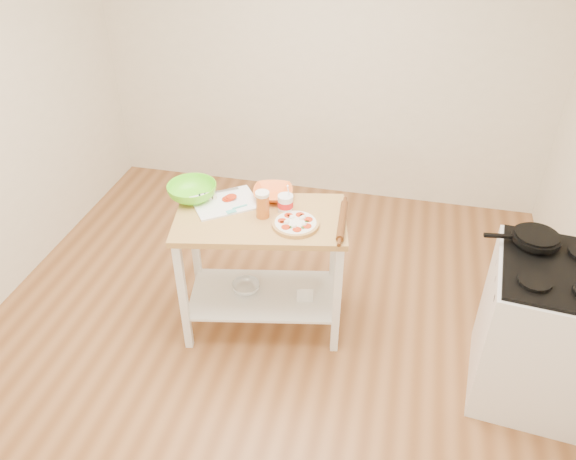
% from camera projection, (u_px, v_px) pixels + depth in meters
% --- Properties ---
extents(room_shell, '(4.04, 4.54, 2.74)m').
position_uv_depth(room_shell, '(250.00, 182.00, 2.97)').
color(room_shell, '#976137').
rests_on(room_shell, ground).
extents(prep_island, '(1.16, 0.78, 0.90)m').
position_uv_depth(prep_island, '(261.00, 250.00, 3.65)').
color(prep_island, '#B4894A').
rests_on(prep_island, ground).
extents(gas_stove, '(0.69, 0.79, 1.11)m').
position_uv_depth(gas_stove, '(538.00, 330.00, 3.29)').
color(gas_stove, white).
rests_on(gas_stove, ground).
extents(skillet, '(0.43, 0.27, 0.03)m').
position_uv_depth(skillet, '(535.00, 238.00, 3.19)').
color(skillet, black).
rests_on(skillet, gas_stove).
extents(pizza, '(0.29, 0.29, 0.05)m').
position_uv_depth(pizza, '(296.00, 223.00, 3.41)').
color(pizza, tan).
rests_on(pizza, prep_island).
extents(cutting_board, '(0.50, 0.48, 0.04)m').
position_uv_depth(cutting_board, '(225.00, 202.00, 3.63)').
color(cutting_board, white).
rests_on(cutting_board, prep_island).
extents(spatula, '(0.11, 0.13, 0.01)m').
position_uv_depth(spatula, '(236.00, 209.00, 3.55)').
color(spatula, '#54CCC1').
rests_on(spatula, cutting_board).
extents(knife, '(0.23, 0.17, 0.01)m').
position_uv_depth(knife, '(213.00, 193.00, 3.71)').
color(knife, silver).
rests_on(knife, cutting_board).
extents(orange_bowl, '(0.31, 0.31, 0.06)m').
position_uv_depth(orange_bowl, '(273.00, 193.00, 3.67)').
color(orange_bowl, orange).
rests_on(orange_bowl, prep_island).
extents(green_bowl, '(0.41, 0.41, 0.10)m').
position_uv_depth(green_bowl, '(192.00, 191.00, 3.66)').
color(green_bowl, '#62E31D').
rests_on(green_bowl, prep_island).
extents(beer_pint, '(0.09, 0.09, 0.17)m').
position_uv_depth(beer_pint, '(263.00, 204.00, 3.46)').
color(beer_pint, '#BD5F20').
rests_on(beer_pint, prep_island).
extents(yogurt_tub, '(0.10, 0.10, 0.21)m').
position_uv_depth(yogurt_tub, '(285.00, 204.00, 3.52)').
color(yogurt_tub, white).
rests_on(yogurt_tub, prep_island).
extents(rolling_pin, '(0.07, 0.40, 0.05)m').
position_uv_depth(rolling_pin, '(342.00, 221.00, 3.43)').
color(rolling_pin, '#5D3215').
rests_on(rolling_pin, prep_island).
extents(shelf_glass_bowl, '(0.27, 0.27, 0.06)m').
position_uv_depth(shelf_glass_bowl, '(246.00, 287.00, 3.88)').
color(shelf_glass_bowl, silver).
rests_on(shelf_glass_bowl, prep_island).
extents(shelf_bin, '(0.13, 0.13, 0.11)m').
position_uv_depth(shelf_bin, '(305.00, 290.00, 3.82)').
color(shelf_bin, white).
rests_on(shelf_bin, prep_island).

